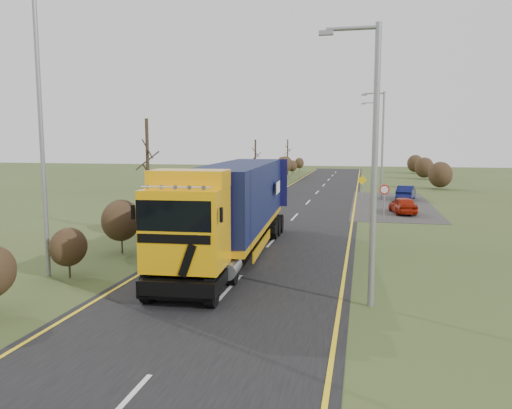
{
  "coord_description": "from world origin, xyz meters",
  "views": [
    {
      "loc": [
        4.29,
        -19.77,
        4.92
      ],
      "look_at": [
        -0.78,
        3.74,
        1.85
      ],
      "focal_mm": 35.0,
      "sensor_mm": 36.0,
      "label": 1
    }
  ],
  "objects_px": {
    "lorry": "(234,204)",
    "streetlight_near": "(371,155)",
    "car_red_hatchback": "(403,205)",
    "car_blue_sedan": "(406,193)",
    "speed_sign": "(384,196)"
  },
  "relations": [
    {
      "from": "streetlight_near",
      "to": "speed_sign",
      "type": "xyz_separation_m",
      "value": [
        1.09,
        16.93,
        -2.95
      ]
    },
    {
      "from": "car_blue_sedan",
      "to": "streetlight_near",
      "type": "bearing_deg",
      "value": 94.08
    },
    {
      "from": "car_red_hatchback",
      "to": "streetlight_near",
      "type": "xyz_separation_m",
      "value": [
        -2.48,
        -20.08,
        3.92
      ]
    },
    {
      "from": "lorry",
      "to": "streetlight_near",
      "type": "bearing_deg",
      "value": -48.24
    },
    {
      "from": "lorry",
      "to": "streetlight_near",
      "type": "xyz_separation_m",
      "value": [
        5.54,
        -5.45,
        2.22
      ]
    },
    {
      "from": "car_red_hatchback",
      "to": "streetlight_near",
      "type": "bearing_deg",
      "value": 73.63
    },
    {
      "from": "car_blue_sedan",
      "to": "streetlight_near",
      "type": "distance_m",
      "value": 29.0
    },
    {
      "from": "lorry",
      "to": "speed_sign",
      "type": "relative_size",
      "value": 6.53
    },
    {
      "from": "speed_sign",
      "to": "lorry",
      "type": "bearing_deg",
      "value": -120.02
    },
    {
      "from": "car_blue_sedan",
      "to": "speed_sign",
      "type": "relative_size",
      "value": 1.64
    },
    {
      "from": "car_blue_sedan",
      "to": "lorry",
      "type": "bearing_deg",
      "value": 79.72
    },
    {
      "from": "car_red_hatchback",
      "to": "speed_sign",
      "type": "distance_m",
      "value": 3.57
    },
    {
      "from": "car_blue_sedan",
      "to": "car_red_hatchback",
      "type": "bearing_deg",
      "value": 94.91
    },
    {
      "from": "lorry",
      "to": "car_blue_sedan",
      "type": "xyz_separation_m",
      "value": [
        8.88,
        23.08,
        -1.68
      ]
    },
    {
      "from": "streetlight_near",
      "to": "car_red_hatchback",
      "type": "bearing_deg",
      "value": 82.97
    }
  ]
}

